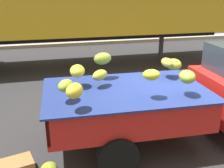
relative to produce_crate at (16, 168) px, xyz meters
name	(u,v)px	position (x,y,z in m)	size (l,w,h in m)	color
ground	(181,130)	(3.12, 0.59, -0.12)	(220.00, 220.00, 0.00)	#28282B
curb_strip	(93,42)	(3.12, 10.06, -0.04)	(80.00, 0.80, 0.16)	gray
produce_crate	(16,168)	(0.00, 0.00, 0.00)	(0.52, 0.36, 0.24)	olive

